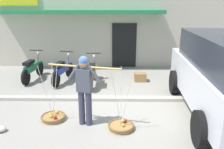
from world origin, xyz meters
TOP-DOWN VIEW (x-y plane):
  - ground_plane at (0.00, 0.00)m, footprint 90.00×90.00m
  - sidewalk_curb at (0.00, 0.70)m, footprint 20.00×0.24m
  - fruit_vendor at (-0.44, -0.75)m, footprint 1.71×0.46m
  - fruit_basket_left_side at (-1.29, -0.54)m, footprint 0.62×0.62m
  - fruit_basket_right_side at (0.41, -0.96)m, footprint 0.62×0.62m
  - motorcycle_nearest_shop at (-2.89, 2.61)m, footprint 0.54×1.82m
  - motorcycle_second_in_row at (-1.69, 2.38)m, footprint 0.57×1.80m
  - motorcycle_third_in_row at (-0.53, 2.08)m, footprint 0.54×1.82m
  - storefront_building at (-1.27, 7.11)m, footprint 13.00×6.00m
  - plastic_litter_bag at (-2.37, -1.13)m, footprint 0.28×0.22m
  - wooden_crate at (1.22, 2.52)m, footprint 0.44×0.36m

SIDE VIEW (x-z plane):
  - ground_plane at x=0.00m, z-range 0.00..0.00m
  - sidewalk_curb at x=0.00m, z-range 0.00..0.10m
  - plastic_litter_bag at x=-2.37m, z-range 0.00..0.14m
  - fruit_basket_right_side at x=0.41m, z-range -0.65..0.80m
  - fruit_basket_left_side at x=-1.29m, z-range -0.65..0.80m
  - wooden_crate at x=1.22m, z-range 0.00..0.32m
  - motorcycle_nearest_shop at x=-2.89m, z-range -0.09..1.00m
  - motorcycle_second_in_row at x=-1.69m, z-range -0.09..1.00m
  - motorcycle_third_in_row at x=-0.53m, z-range -0.09..1.00m
  - fruit_vendor at x=-0.44m, z-range 0.13..1.83m
  - storefront_building at x=-1.27m, z-range 0.00..4.20m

